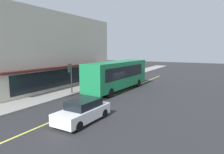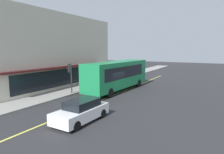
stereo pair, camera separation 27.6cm
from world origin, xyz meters
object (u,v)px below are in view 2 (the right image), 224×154
car_teal (131,76)px  pedestrian_by_curb (106,75)px  bus (118,74)px  pedestrian_mid_block (98,77)px  traffic_light (70,71)px  car_white (81,111)px

car_teal → pedestrian_by_curb: (-4.15, 2.11, 0.45)m
bus → pedestrian_mid_block: bearing=61.3°
traffic_light → car_white: 8.92m
car_white → pedestrian_mid_block: size_ratio=2.78×
car_white → car_teal: size_ratio=0.99×
traffic_light → car_white: traffic_light is taller
traffic_light → car_teal: 12.83m
bus → pedestrian_mid_block: size_ratio=7.16×
bus → traffic_light: bus is taller
traffic_light → car_white: size_ratio=0.73×
car_teal → pedestrian_mid_block: (-5.84, 2.47, 0.34)m
car_white → bus: bearing=14.2°
pedestrian_by_curb → car_teal: bearing=-26.9°
car_white → pedestrian_mid_block: bearing=28.8°
bus → car_white: size_ratio=2.57×
bus → pedestrian_by_curb: size_ratio=6.50×
car_teal → pedestrian_mid_block: bearing=157.1°
bus → traffic_light: 5.67m
car_teal → pedestrian_by_curb: 4.68m
traffic_light → pedestrian_mid_block: bearing=7.0°
car_teal → pedestrian_mid_block: 6.35m
traffic_light → pedestrian_mid_block: (6.76, 0.82, -1.45)m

